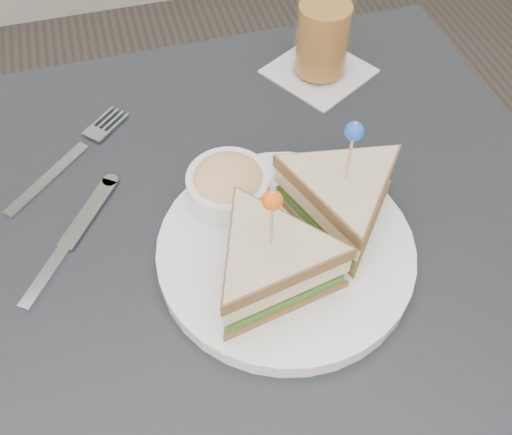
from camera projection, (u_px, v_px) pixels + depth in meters
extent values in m
cube|color=black|center=(250.00, 261.00, 0.65)|extent=(0.80, 0.80, 0.03)
cylinder|color=black|center=(28.00, 262.00, 1.10)|extent=(0.04, 0.04, 0.72)
cylinder|color=black|center=(366.00, 187.00, 1.21)|extent=(0.04, 0.04, 0.72)
cylinder|color=white|center=(285.00, 252.00, 0.63)|extent=(0.36, 0.36, 0.02)
cylinder|color=white|center=(286.00, 247.00, 0.62)|extent=(0.36, 0.36, 0.01)
cylinder|color=tan|center=(271.00, 224.00, 0.51)|extent=(0.00, 0.00, 0.09)
sphere|color=#FC5B0F|center=(272.00, 200.00, 0.49)|extent=(0.02, 0.02, 0.02)
cylinder|color=tan|center=(350.00, 156.00, 0.56)|extent=(0.00, 0.00, 0.09)
sphere|color=blue|center=(354.00, 131.00, 0.54)|extent=(0.02, 0.02, 0.02)
cylinder|color=white|center=(228.00, 189.00, 0.65)|extent=(0.12, 0.12, 0.04)
ellipsoid|color=#E0B772|center=(228.00, 181.00, 0.64)|extent=(0.11, 0.11, 0.04)
cube|color=#B4B9BF|center=(48.00, 179.00, 0.70)|extent=(0.11, 0.10, 0.00)
cube|color=#B4B9BF|center=(95.00, 134.00, 0.75)|extent=(0.04, 0.04, 0.00)
cube|color=white|center=(47.00, 274.00, 0.62)|extent=(0.06, 0.08, 0.01)
cube|color=white|center=(88.00, 213.00, 0.67)|extent=(0.08, 0.10, 0.00)
cylinder|color=white|center=(110.00, 180.00, 0.70)|extent=(0.03, 0.03, 0.00)
cube|color=silver|center=(319.00, 71.00, 0.83)|extent=(0.17, 0.17, 0.00)
cylinder|color=#AF7031|center=(323.00, 38.00, 0.79)|extent=(0.10, 0.10, 0.10)
cylinder|color=white|center=(324.00, 23.00, 0.77)|extent=(0.11, 0.11, 0.16)
cube|color=white|center=(326.00, 3.00, 0.76)|extent=(0.03, 0.03, 0.02)
cube|color=white|center=(323.00, 17.00, 0.75)|extent=(0.02, 0.02, 0.02)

